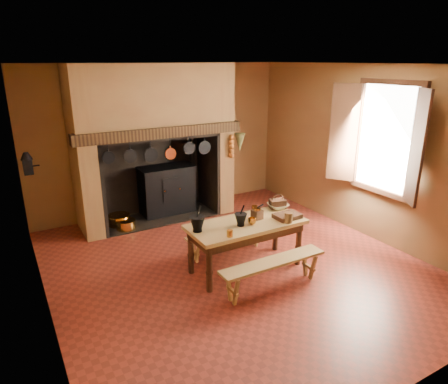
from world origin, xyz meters
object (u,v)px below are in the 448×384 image
Objects in this scene: iron_range at (167,189)px; bench_front at (273,268)px; mixing_bowl at (278,206)px; wicker_basket at (277,203)px; coffee_grinder at (257,214)px; work_table at (246,230)px.

bench_front is at bearing -87.76° from iron_range.
mixing_bowl is 0.04m from wicker_basket.
bench_front is 0.85m from coffee_grinder.
mixing_bowl is (0.52, 0.20, -0.04)m from coffee_grinder.
coffee_grinder reaches higher than work_table.
coffee_grinder is (0.33, -2.56, 0.30)m from iron_range.
wicker_basket is (0.52, 0.21, -0.01)m from coffee_grinder.
work_table is 1.10× the size of bench_front.
coffee_grinder is at bearing 10.31° from work_table.
iron_range is 2.52m from wicker_basket.
iron_range is at bearing 92.79° from work_table.
iron_range is 2.60m from work_table.
bench_front is at bearing -116.29° from coffee_grinder.
bench_front is (0.00, -0.64, -0.28)m from work_table.
coffee_grinder is at bearing 73.34° from bench_front.
bench_front is 1.24m from wicker_basket.
wicker_basket is at bearing -70.18° from iron_range.
bench_front is 1.22m from mixing_bowl.
mixing_bowl is at bearing 11.17° from coffee_grinder.
mixing_bowl is at bearing 17.95° from work_table.
coffee_grinder is 0.67× the size of mixing_bowl.
wicker_basket is (0.85, -2.35, 0.30)m from iron_range.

